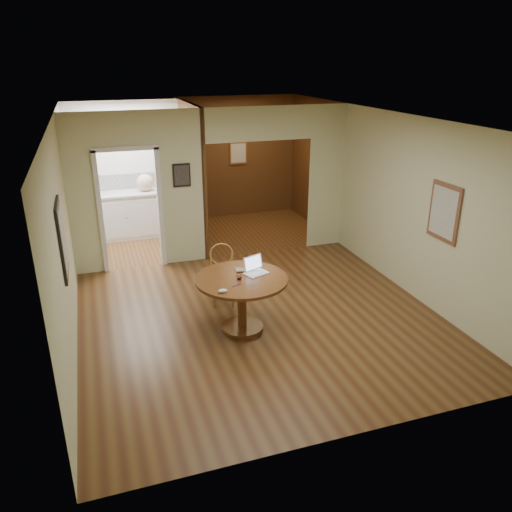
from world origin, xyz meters
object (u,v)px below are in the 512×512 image
object	(u,v)px
open_laptop	(255,268)
chair	(222,270)
dining_table	(242,291)
closed_laptop	(248,271)

from	to	relation	value
open_laptop	chair	bearing A→B (deg)	87.16
open_laptop	dining_table	bearing A→B (deg)	-171.50
dining_table	closed_laptop	size ratio (longest dim) A/B	3.87
chair	dining_table	bearing A→B (deg)	-77.13
dining_table	closed_laptop	xyz separation A→B (m)	(0.14, 0.16, 0.21)
dining_table	closed_laptop	distance (m)	0.30
dining_table	chair	world-z (taller)	chair
dining_table	open_laptop	distance (m)	0.36
chair	closed_laptop	xyz separation A→B (m)	(0.17, -0.74, 0.27)
closed_laptop	dining_table	bearing A→B (deg)	-121.49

